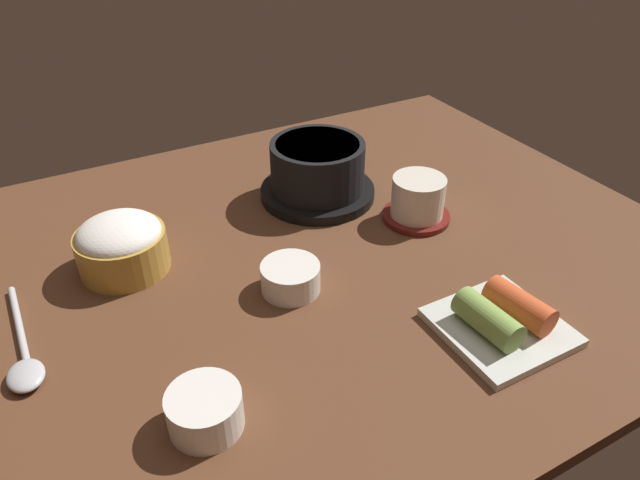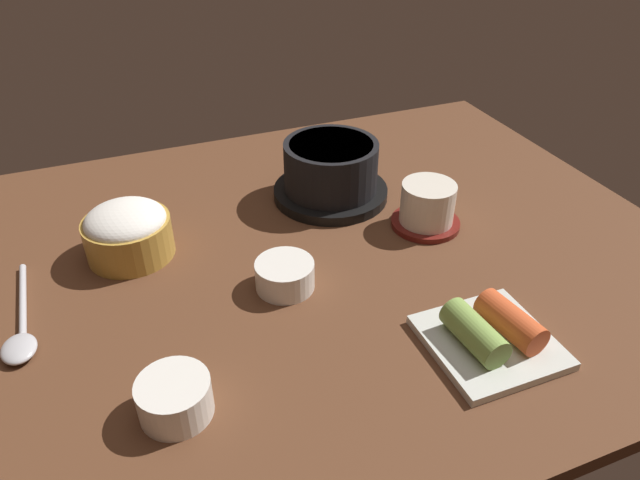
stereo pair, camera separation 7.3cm
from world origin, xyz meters
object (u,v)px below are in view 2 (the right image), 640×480
at_px(banchan_cup_center, 285,274).
at_px(spoon, 20,334).
at_px(stone_pot, 331,171).
at_px(side_bowl_near, 175,397).
at_px(rice_bowl, 127,231).
at_px(tea_cup_with_saucer, 429,207).
at_px(kimchi_plate, 491,334).

distance_m(banchan_cup_center, spoon, 0.29).
height_order(stone_pot, spoon, stone_pot).
relative_size(side_bowl_near, spoon, 0.39).
height_order(rice_bowl, banchan_cup_center, rice_bowl).
xyz_separation_m(stone_pot, banchan_cup_center, (-0.13, -0.18, -0.02)).
bearing_deg(rice_bowl, tea_cup_with_saucer, -12.34).
bearing_deg(stone_pot, side_bowl_near, -132.24).
bearing_deg(spoon, stone_pot, 20.11).
xyz_separation_m(rice_bowl, side_bowl_near, (0.01, -0.28, -0.02)).
relative_size(stone_pot, spoon, 0.95).
xyz_separation_m(tea_cup_with_saucer, kimchi_plate, (-0.06, -0.23, -0.02)).
xyz_separation_m(tea_cup_with_saucer, banchan_cup_center, (-0.22, -0.05, -0.01)).
bearing_deg(stone_pot, tea_cup_with_saucer, -54.00).
bearing_deg(rice_bowl, spoon, -138.70).
height_order(stone_pot, banchan_cup_center, stone_pot).
relative_size(rice_bowl, side_bowl_near, 1.58).
xyz_separation_m(stone_pot, rice_bowl, (-0.30, -0.04, -0.01)).
distance_m(banchan_cup_center, side_bowl_near, 0.21).
distance_m(stone_pot, banchan_cup_center, 0.22).
bearing_deg(side_bowl_near, tea_cup_with_saucer, 26.70).
bearing_deg(spoon, rice_bowl, 41.30).
bearing_deg(side_bowl_near, stone_pot, 47.76).
height_order(stone_pot, rice_bowl, stone_pot).
xyz_separation_m(rice_bowl, spoon, (-0.13, -0.11, -0.03)).
height_order(tea_cup_with_saucer, spoon, tea_cup_with_saucer).
distance_m(kimchi_plate, side_bowl_near, 0.32).
xyz_separation_m(rice_bowl, kimchi_plate, (0.33, -0.31, -0.02)).
distance_m(rice_bowl, banchan_cup_center, 0.21).
bearing_deg(banchan_cup_center, tea_cup_with_saucer, 13.10).
bearing_deg(tea_cup_with_saucer, side_bowl_near, -153.30).
distance_m(stone_pot, tea_cup_with_saucer, 0.16).
relative_size(stone_pot, kimchi_plate, 1.33).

